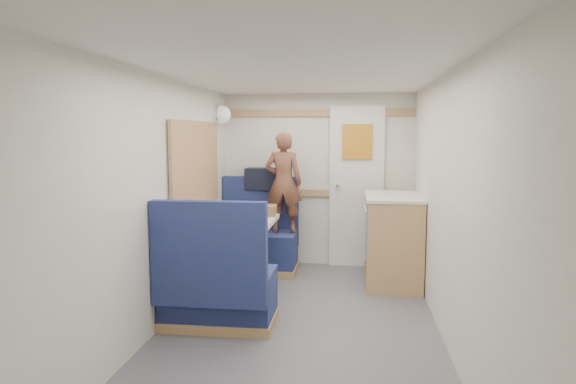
# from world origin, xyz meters

# --- Properties ---
(floor) EXTENTS (4.50, 4.50, 0.00)m
(floor) POSITION_xyz_m (0.00, 0.00, 0.00)
(floor) COLOR #515156
(floor) RESTS_ON ground
(ceiling) EXTENTS (4.50, 4.50, 0.00)m
(ceiling) POSITION_xyz_m (0.00, 0.00, 2.00)
(ceiling) COLOR silver
(ceiling) RESTS_ON wall_back
(wall_back) EXTENTS (2.20, 0.02, 2.00)m
(wall_back) POSITION_xyz_m (0.00, 2.25, 1.00)
(wall_back) COLOR silver
(wall_back) RESTS_ON floor
(wall_left) EXTENTS (0.02, 4.50, 2.00)m
(wall_left) POSITION_xyz_m (-1.10, 0.00, 1.00)
(wall_left) COLOR silver
(wall_left) RESTS_ON floor
(wall_right) EXTENTS (0.02, 4.50, 2.00)m
(wall_right) POSITION_xyz_m (1.10, 0.00, 1.00)
(wall_right) COLOR silver
(wall_right) RESTS_ON floor
(oak_trim_low) EXTENTS (2.15, 0.02, 0.08)m
(oak_trim_low) POSITION_xyz_m (0.00, 2.23, 0.85)
(oak_trim_low) COLOR #9F7047
(oak_trim_low) RESTS_ON wall_back
(oak_trim_high) EXTENTS (2.15, 0.02, 0.08)m
(oak_trim_high) POSITION_xyz_m (0.00, 2.23, 1.78)
(oak_trim_high) COLOR #9F7047
(oak_trim_high) RESTS_ON wall_back
(side_window) EXTENTS (0.04, 1.30, 0.72)m
(side_window) POSITION_xyz_m (-1.08, 1.00, 1.25)
(side_window) COLOR gray
(side_window) RESTS_ON wall_left
(rear_door) EXTENTS (0.62, 0.12, 1.86)m
(rear_door) POSITION_xyz_m (0.45, 2.22, 0.97)
(rear_door) COLOR white
(rear_door) RESTS_ON wall_back
(dinette_table) EXTENTS (0.62, 0.92, 0.72)m
(dinette_table) POSITION_xyz_m (-0.65, 1.00, 0.57)
(dinette_table) COLOR white
(dinette_table) RESTS_ON floor
(bench_far) EXTENTS (0.90, 0.59, 1.05)m
(bench_far) POSITION_xyz_m (-0.65, 1.86, 0.30)
(bench_far) COLOR #191950
(bench_far) RESTS_ON floor
(bench_near) EXTENTS (0.90, 0.59, 1.05)m
(bench_near) POSITION_xyz_m (-0.65, 0.14, 0.30)
(bench_near) COLOR #191950
(bench_near) RESTS_ON floor
(ledge) EXTENTS (0.90, 0.14, 0.04)m
(ledge) POSITION_xyz_m (-0.65, 2.12, 0.88)
(ledge) COLOR #9F7047
(ledge) RESTS_ON bench_far
(dome_light) EXTENTS (0.20, 0.20, 0.20)m
(dome_light) POSITION_xyz_m (-1.04, 1.85, 1.75)
(dome_light) COLOR white
(dome_light) RESTS_ON wall_left
(galley_counter) EXTENTS (0.57, 0.92, 0.92)m
(galley_counter) POSITION_xyz_m (0.82, 1.55, 0.47)
(galley_counter) COLOR #9F7047
(galley_counter) RESTS_ON floor
(person) EXTENTS (0.41, 0.28, 1.12)m
(person) POSITION_xyz_m (-0.35, 1.84, 1.01)
(person) COLOR brown
(person) RESTS_ON bench_far
(duffel_bag) EXTENTS (0.53, 0.28, 0.24)m
(duffel_bag) POSITION_xyz_m (-0.57, 2.12, 1.02)
(duffel_bag) COLOR black
(duffel_bag) RESTS_ON ledge
(tray) EXTENTS (0.34, 0.41, 0.02)m
(tray) POSITION_xyz_m (-0.51, 0.66, 0.73)
(tray) COLOR white
(tray) RESTS_ON dinette_table
(orange_fruit) EXTENTS (0.08, 0.08, 0.08)m
(orange_fruit) POSITION_xyz_m (-0.57, 0.74, 0.78)
(orange_fruit) COLOR orange
(orange_fruit) RESTS_ON tray
(cheese_block) EXTENTS (0.12, 0.10, 0.04)m
(cheese_block) POSITION_xyz_m (-0.52, 0.74, 0.76)
(cheese_block) COLOR #EEDB89
(cheese_block) RESTS_ON tray
(wine_glass) EXTENTS (0.08, 0.08, 0.17)m
(wine_glass) POSITION_xyz_m (-0.68, 1.01, 0.84)
(wine_glass) COLOR white
(wine_glass) RESTS_ON dinette_table
(tumbler_left) EXTENTS (0.06, 0.06, 0.10)m
(tumbler_left) POSITION_xyz_m (-0.86, 0.62, 0.77)
(tumbler_left) COLOR white
(tumbler_left) RESTS_ON dinette_table
(tumbler_right) EXTENTS (0.07, 0.07, 0.11)m
(tumbler_right) POSITION_xyz_m (-0.59, 1.25, 0.77)
(tumbler_right) COLOR silver
(tumbler_right) RESTS_ON dinette_table
(beer_glass) EXTENTS (0.06, 0.06, 0.09)m
(beer_glass) POSITION_xyz_m (-0.52, 1.08, 0.77)
(beer_glass) COLOR brown
(beer_glass) RESTS_ON dinette_table
(pepper_grinder) EXTENTS (0.03, 0.03, 0.09)m
(pepper_grinder) POSITION_xyz_m (-0.60, 1.14, 0.77)
(pepper_grinder) COLOR black
(pepper_grinder) RESTS_ON dinette_table
(bread_loaf) EXTENTS (0.15, 0.25, 0.10)m
(bread_loaf) POSITION_xyz_m (-0.43, 1.35, 0.77)
(bread_loaf) COLOR brown
(bread_loaf) RESTS_ON dinette_table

